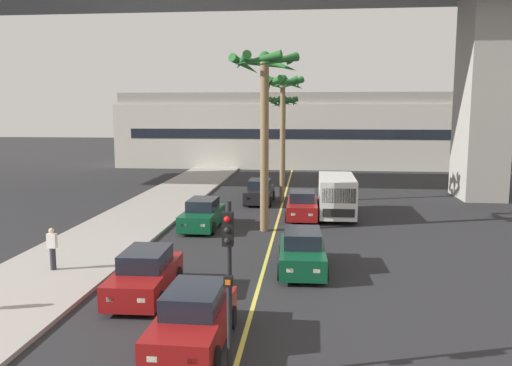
% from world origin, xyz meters
% --- Properties ---
extents(sidewalk_left, '(4.80, 80.00, 0.15)m').
position_xyz_m(sidewalk_left, '(-8.00, 16.00, 0.07)').
color(sidewalk_left, '#9E9991').
rests_on(sidewalk_left, ground).
extents(lane_stripe_center, '(0.14, 56.00, 0.01)m').
position_xyz_m(lane_stripe_center, '(0.00, 24.00, 0.00)').
color(lane_stripe_center, '#DBCC4C').
rests_on(lane_stripe_center, ground).
extents(pier_building_backdrop, '(37.86, 8.04, 7.97)m').
position_xyz_m(pier_building_backdrop, '(0.00, 54.87, 3.92)').
color(pier_building_backdrop, beige).
rests_on(pier_building_backdrop, ground).
extents(car_queue_front, '(1.87, 4.12, 1.56)m').
position_xyz_m(car_queue_front, '(-1.56, 31.60, 0.72)').
color(car_queue_front, black).
rests_on(car_queue_front, ground).
extents(car_queue_second, '(1.93, 4.15, 1.56)m').
position_xyz_m(car_queue_second, '(-3.69, 13.66, 0.72)').
color(car_queue_second, maroon).
rests_on(car_queue_second, ground).
extents(car_queue_third, '(1.90, 4.13, 1.56)m').
position_xyz_m(car_queue_third, '(-3.82, 23.72, 0.72)').
color(car_queue_third, '#0C4728').
rests_on(car_queue_third, ground).
extents(car_queue_fourth, '(1.93, 4.15, 1.56)m').
position_xyz_m(car_queue_fourth, '(1.50, 17.02, 0.72)').
color(car_queue_fourth, '#0C4728').
rests_on(car_queue_fourth, ground).
extents(car_queue_fifth, '(1.86, 4.11, 1.56)m').
position_xyz_m(car_queue_fifth, '(1.35, 26.88, 0.72)').
color(car_queue_fifth, maroon).
rests_on(car_queue_fifth, ground).
extents(car_queue_sixth, '(1.88, 4.12, 1.56)m').
position_xyz_m(car_queue_sixth, '(-1.26, 10.15, 0.72)').
color(car_queue_sixth, maroon).
rests_on(car_queue_sixth, ground).
extents(delivery_van, '(2.18, 5.26, 2.36)m').
position_xyz_m(delivery_van, '(3.34, 27.49, 1.29)').
color(delivery_van, silver).
rests_on(delivery_van, ground).
extents(traffic_light_median_near, '(0.24, 0.37, 4.20)m').
position_xyz_m(traffic_light_median_near, '(-0.05, 8.47, 2.71)').
color(traffic_light_median_near, black).
rests_on(traffic_light_median_near, ground).
extents(palm_tree_near_median, '(3.60, 3.64, 9.06)m').
position_xyz_m(palm_tree_near_median, '(-0.53, 23.52, 7.16)').
color(palm_tree_near_median, brown).
rests_on(palm_tree_near_median, ground).
extents(palm_tree_mid_median, '(2.98, 2.97, 8.46)m').
position_xyz_m(palm_tree_mid_median, '(-0.05, 31.80, 7.07)').
color(palm_tree_mid_median, brown).
rests_on(palm_tree_mid_median, ground).
extents(palm_tree_far_median, '(2.74, 2.72, 7.39)m').
position_xyz_m(palm_tree_far_median, '(-0.44, 41.41, 6.02)').
color(palm_tree_far_median, brown).
rests_on(palm_tree_far_median, ground).
extents(pedestrian_mid_block, '(0.34, 0.22, 1.62)m').
position_xyz_m(pedestrian_mid_block, '(-7.95, 15.67, 1.00)').
color(pedestrian_mid_block, '#2D2D38').
rests_on(pedestrian_mid_block, sidewalk_left).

